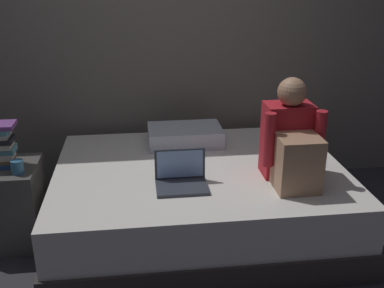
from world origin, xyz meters
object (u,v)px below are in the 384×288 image
(nightstand, at_px, (8,204))
(laptop, at_px, (181,178))
(mug, at_px, (17,167))
(bed, at_px, (199,199))
(pillow, at_px, (185,135))
(person_sitting, at_px, (291,143))

(nightstand, relative_size, laptop, 1.74)
(laptop, distance_m, mug, 1.03)
(nightstand, height_order, mug, mug)
(bed, bearing_deg, laptop, -119.84)
(nightstand, bearing_deg, laptop, -14.07)
(laptop, bearing_deg, pillow, 81.80)
(bed, bearing_deg, mug, -175.04)
(pillow, xyz_separation_m, mug, (-1.12, -0.55, 0.04))
(pillow, bearing_deg, bed, -83.58)
(nightstand, relative_size, mug, 6.18)
(laptop, relative_size, pillow, 0.57)
(bed, bearing_deg, person_sitting, -25.95)
(bed, height_order, pillow, pillow)
(person_sitting, xyz_separation_m, laptop, (-0.70, -0.01, -0.20))
(bed, xyz_separation_m, mug, (-1.17, -0.10, 0.36))
(mug, bearing_deg, nightstand, 137.31)
(bed, height_order, mug, mug)
(person_sitting, height_order, mug, person_sitting)
(mug, bearing_deg, pillow, 26.23)
(bed, bearing_deg, nightstand, 179.19)
(bed, distance_m, laptop, 0.43)
(pillow, bearing_deg, laptop, -98.20)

